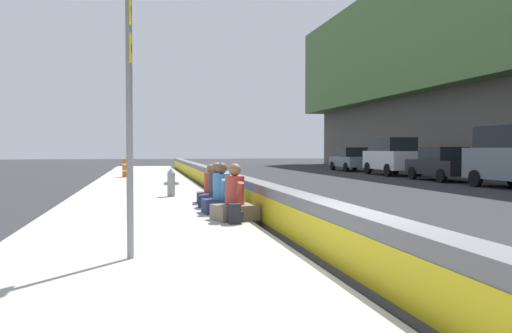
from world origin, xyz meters
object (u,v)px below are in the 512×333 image
(fire_hydrant, at_px, (171,182))
(parked_car_midline, at_px, (392,156))
(seated_person_far, at_px, (211,191))
(parked_car_far, at_px, (351,159))
(seated_person_middle, at_px, (222,197))
(route_sign_post, at_px, (130,104))
(seated_person_foreground, at_px, (235,202))
(construction_barrel, at_px, (127,168))
(parked_car_fourth, at_px, (442,164))
(backpack, at_px, (235,214))
(seated_person_rear, at_px, (217,193))

(fire_hydrant, relative_size, parked_car_midline, 0.18)
(seated_person_far, relative_size, parked_car_far, 0.23)
(seated_person_middle, distance_m, parked_car_far, 27.66)
(route_sign_post, height_order, seated_person_foreground, route_sign_post)
(seated_person_foreground, bearing_deg, parked_car_midline, -33.98)
(fire_hydrant, distance_m, construction_barrel, 12.20)
(fire_hydrant, distance_m, parked_car_fourth, 15.85)
(backpack, xyz_separation_m, construction_barrel, (18.46, 2.63, 0.28))
(seated_person_middle, relative_size, construction_barrel, 1.22)
(seated_person_rear, distance_m, construction_barrel, 15.54)
(route_sign_post, relative_size, seated_person_far, 3.41)
(parked_car_midline, xyz_separation_m, parked_car_far, (6.55, 0.05, -0.32))
(seated_person_foreground, xyz_separation_m, parked_car_midline, (19.14, -12.90, 0.68))
(parked_car_fourth, bearing_deg, parked_car_midline, -0.43)
(fire_hydrant, relative_size, seated_person_far, 0.83)
(backpack, height_order, parked_car_far, parked_car_far)
(route_sign_post, height_order, seated_person_far, route_sign_post)
(seated_person_foreground, distance_m, backpack, 0.60)
(seated_person_far, distance_m, parked_car_far, 25.55)
(construction_barrel, bearing_deg, route_sign_post, -178.13)
(route_sign_post, distance_m, seated_person_foreground, 4.46)
(route_sign_post, xyz_separation_m, parked_car_far, (29.28, -14.88, -1.35))
(route_sign_post, distance_m, seated_person_rear, 6.71)
(backpack, bearing_deg, route_sign_post, 147.48)
(seated_person_foreground, relative_size, seated_person_middle, 1.01)
(seated_person_middle, height_order, backpack, seated_person_middle)
(route_sign_post, relative_size, backpack, 9.00)
(route_sign_post, distance_m, parked_car_fourth, 22.67)
(seated_person_foreground, xyz_separation_m, seated_person_far, (3.64, 0.06, -0.04))
(route_sign_post, height_order, seated_person_middle, route_sign_post)
(seated_person_middle, relative_size, seated_person_rear, 1.02)
(seated_person_far, xyz_separation_m, backpack, (-4.21, 0.04, -0.14))
(fire_hydrant, xyz_separation_m, backpack, (-6.38, -0.93, -0.25))
(seated_person_foreground, distance_m, seated_person_rear, 2.59)
(parked_car_midline, bearing_deg, seated_person_foreground, 146.02)
(seated_person_rear, xyz_separation_m, seated_person_far, (1.06, 0.02, -0.02))
(construction_barrel, height_order, parked_car_far, parked_car_far)
(seated_person_far, relative_size, backpack, 2.64)
(route_sign_post, height_order, seated_person_rear, route_sign_post)
(construction_barrel, height_order, parked_car_fourth, parked_car_fourth)
(backpack, relative_size, parked_car_fourth, 0.09)
(seated_person_foreground, relative_size, backpack, 2.94)
(seated_person_middle, relative_size, seated_person_far, 1.10)
(parked_car_midline, bearing_deg, seated_person_middle, 144.00)
(construction_barrel, distance_m, parked_car_fourth, 16.20)
(route_sign_post, distance_m, parked_car_midline, 27.21)
(seated_person_foreground, height_order, construction_barrel, seated_person_foreground)
(fire_hydrant, xyz_separation_m, construction_barrel, (12.08, 1.70, 0.03))
(seated_person_far, relative_size, parked_car_midline, 0.22)
(parked_car_midline, bearing_deg, fire_hydrant, 133.73)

